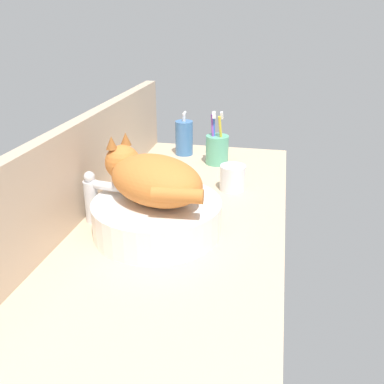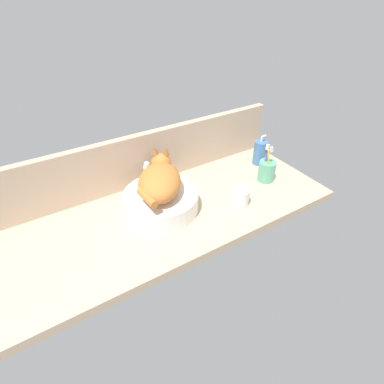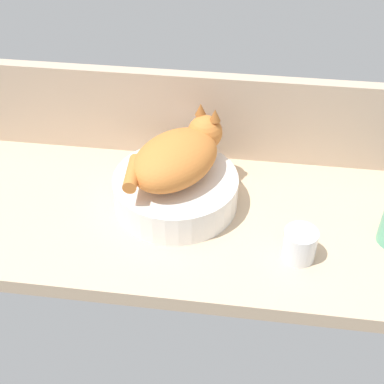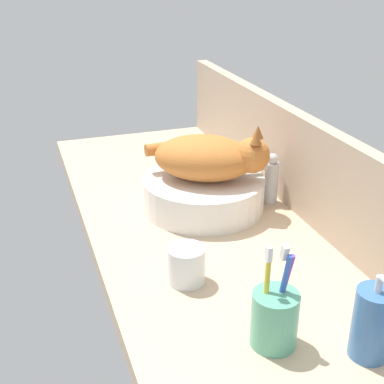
# 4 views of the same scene
# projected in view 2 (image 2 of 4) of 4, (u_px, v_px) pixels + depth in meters

# --- Properties ---
(ground_plane) EXTENTS (1.37, 0.55, 0.04)m
(ground_plane) POSITION_uv_depth(u_px,v_px,m) (173.00, 213.00, 1.28)
(ground_plane) COLOR #D1B28E
(backsplash_panel) EXTENTS (1.37, 0.04, 0.25)m
(backsplash_panel) POSITION_uv_depth(u_px,v_px,m) (145.00, 158.00, 1.37)
(backsplash_panel) COLOR tan
(backsplash_panel) RESTS_ON ground_plane
(sink_basin) EXTENTS (0.31, 0.31, 0.08)m
(sink_basin) POSITION_uv_depth(u_px,v_px,m) (161.00, 201.00, 1.25)
(sink_basin) COLOR white
(sink_basin) RESTS_ON ground_plane
(cat) EXTENTS (0.27, 0.30, 0.14)m
(cat) POSITION_uv_depth(u_px,v_px,m) (160.00, 180.00, 1.20)
(cat) COLOR #CC7533
(cat) RESTS_ON sink_basin
(faucet) EXTENTS (0.04, 0.12, 0.14)m
(faucet) POSITION_uv_depth(u_px,v_px,m) (148.00, 175.00, 1.35)
(faucet) COLOR silver
(faucet) RESTS_ON ground_plane
(soap_dispenser) EXTENTS (0.06, 0.06, 0.16)m
(soap_dispenser) POSITION_uv_depth(u_px,v_px,m) (260.00, 153.00, 1.54)
(soap_dispenser) COLOR #3F72B2
(soap_dispenser) RESTS_ON ground_plane
(toothbrush_cup) EXTENTS (0.08, 0.08, 0.19)m
(toothbrush_cup) POSITION_uv_depth(u_px,v_px,m) (267.00, 170.00, 1.42)
(toothbrush_cup) COLOR #5BB28E
(toothbrush_cup) RESTS_ON ground_plane
(water_glass) EXTENTS (0.08, 0.08, 0.08)m
(water_glass) POSITION_uv_depth(u_px,v_px,m) (240.00, 198.00, 1.28)
(water_glass) COLOR white
(water_glass) RESTS_ON ground_plane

